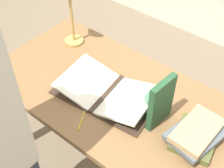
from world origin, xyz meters
TOP-DOWN VIEW (x-y plane):
  - ground_plane at (0.00, 0.00)m, footprint 12.00×12.00m
  - reading_desk at (0.00, 0.00)m, footprint 1.50×0.75m
  - open_book at (-0.05, -0.03)m, footprint 0.59×0.39m
  - book_stack_tall at (0.47, -0.00)m, footprint 0.24×0.29m
  - book_standing_upright at (0.27, -0.01)m, footprint 0.05×0.17m
  - coffee_mug at (0.20, 0.04)m, footprint 0.11×0.09m
  - pencil at (-0.04, -0.23)m, footprint 0.08×0.15m

SIDE VIEW (x-z plane):
  - ground_plane at x=0.00m, z-range 0.00..0.00m
  - reading_desk at x=0.00m, z-range 0.28..1.05m
  - pencil at x=-0.04m, z-range 0.76..0.77m
  - open_book at x=-0.05m, z-range 0.75..0.82m
  - coffee_mug at x=0.20m, z-range 0.76..0.86m
  - book_stack_tall at x=0.47m, z-range 0.76..0.86m
  - book_standing_upright at x=0.27m, z-range 0.76..1.04m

